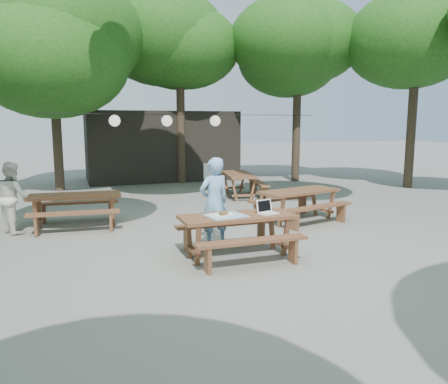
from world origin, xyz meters
name	(u,v)px	position (x,y,z in m)	size (l,w,h in m)	color
ground	(245,243)	(0.00, 0.00, 0.00)	(80.00, 80.00, 0.00)	slate
pavilion	(161,146)	(0.50, 10.50, 1.40)	(6.00, 3.00, 2.80)	black
main_picnic_table	(237,235)	(-0.45, -0.74, 0.39)	(2.00, 1.58, 0.75)	#542F1D
picnic_table_nw	(76,210)	(-3.08, 2.56, 0.39)	(2.05, 1.72, 0.75)	#542F1D
picnic_table_ne	(299,205)	(1.98, 1.42, 0.39)	(2.24, 2.01, 0.75)	#542F1D
picnic_table_far_e	(239,185)	(1.88, 5.12, 0.39)	(1.91, 2.16, 0.75)	#542F1D
woman	(214,202)	(-0.62, 0.05, 0.85)	(0.62, 0.41, 1.70)	#7BB0E1
second_person	(13,197)	(-4.34, 2.50, 0.76)	(0.74, 0.58, 1.53)	silver
plastic_chair	(210,182)	(1.55, 7.06, 0.26)	(0.54, 0.54, 0.90)	silver
laptop	(266,210)	(0.08, -0.78, 0.81)	(0.39, 0.34, 0.24)	white
tabletop_clutter	(225,215)	(-0.69, -0.73, 0.76)	(0.73, 0.65, 0.08)	#3576B7
paper_lanterns	(167,121)	(-0.19, 6.00, 2.40)	(9.00, 0.34, 0.38)	black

